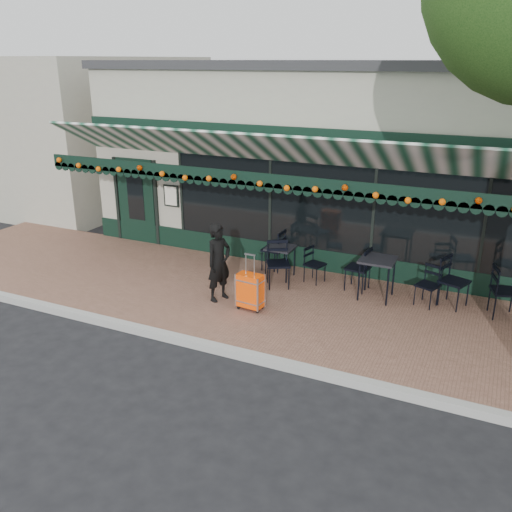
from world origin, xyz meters
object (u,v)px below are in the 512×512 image
at_px(chair_a_front, 428,286).
at_px(chair_b_right, 315,265).
at_px(cafe_table_b, 280,250).
at_px(chair_a_left, 358,268).
at_px(chair_b_front, 278,264).
at_px(suitcase, 250,291).
at_px(chair_a_right, 454,282).
at_px(chair_b_left, 273,250).
at_px(woman, 219,263).
at_px(chair_a_extra, 505,292).
at_px(cafe_table_a, 378,263).

height_order(chair_a_front, chair_b_right, chair_a_front).
height_order(cafe_table_b, chair_a_left, chair_a_left).
bearing_deg(chair_b_front, suitcase, -121.54).
distance_m(chair_a_right, chair_a_front, 0.50).
height_order(suitcase, chair_b_left, suitcase).
distance_m(cafe_table_b, chair_b_left, 0.53).
bearing_deg(chair_a_front, chair_b_right, -164.65).
bearing_deg(cafe_table_b, chair_b_right, 5.26).
xyz_separation_m(chair_b_right, chair_b_front, (-0.63, -0.56, 0.10)).
bearing_deg(chair_a_left, woman, -48.87).
bearing_deg(chair_a_extra, suitcase, 94.94).
xyz_separation_m(chair_a_front, chair_a_extra, (1.37, 0.10, 0.09)).
distance_m(chair_b_left, chair_b_front, 1.00).
relative_size(woman, cafe_table_a, 1.87).
height_order(suitcase, chair_a_extra, suitcase).
bearing_deg(chair_a_extra, chair_b_left, 68.80).
distance_m(chair_a_right, chair_b_right, 2.85).
bearing_deg(chair_a_extra, chair_a_front, 77.92).
relative_size(cafe_table_b, chair_a_extra, 0.72).
distance_m(woman, suitcase, 0.88).
relative_size(cafe_table_a, chair_a_extra, 0.85).
xyz_separation_m(chair_a_right, chair_a_front, (-0.46, -0.18, -0.09)).
height_order(suitcase, chair_a_left, suitcase).
xyz_separation_m(cafe_table_b, chair_b_front, (0.16, -0.48, -0.15)).
xyz_separation_m(chair_a_right, chair_b_front, (-3.48, -0.54, -0.01)).
xyz_separation_m(chair_a_left, chair_b_right, (-0.94, 0.01, -0.08)).
xyz_separation_m(chair_a_left, chair_b_front, (-1.57, -0.54, 0.02)).
relative_size(cafe_table_a, cafe_table_b, 1.18).
bearing_deg(chair_a_left, chair_a_extra, 94.62).
xyz_separation_m(chair_a_left, chair_a_extra, (2.82, -0.08, 0.02)).
distance_m(woman, chair_a_right, 4.61).
bearing_deg(chair_b_left, cafe_table_b, 41.47).
distance_m(chair_a_left, chair_b_front, 1.66).
bearing_deg(chair_b_right, cafe_table_a, -84.83).
bearing_deg(chair_a_right, cafe_table_a, 120.67).
bearing_deg(chair_b_right, suitcase, 175.82).
distance_m(cafe_table_a, chair_a_left, 0.59).
bearing_deg(chair_a_right, chair_b_right, 110.51).
distance_m(cafe_table_b, chair_a_front, 3.18).
distance_m(chair_b_right, chair_b_front, 0.84).
height_order(cafe_table_b, chair_a_extra, chair_a_extra).
bearing_deg(woman, chair_b_left, 10.20).
distance_m(woman, chair_b_front, 1.41).
relative_size(suitcase, chair_a_extra, 1.13).
bearing_deg(cafe_table_b, chair_b_front, -72.23).
height_order(suitcase, chair_b_front, suitcase).
height_order(woman, chair_a_extra, woman).
bearing_deg(chair_a_front, chair_b_left, -168.19).
bearing_deg(chair_a_extra, chair_b_front, 79.58).
bearing_deg(chair_b_front, woman, -155.36).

